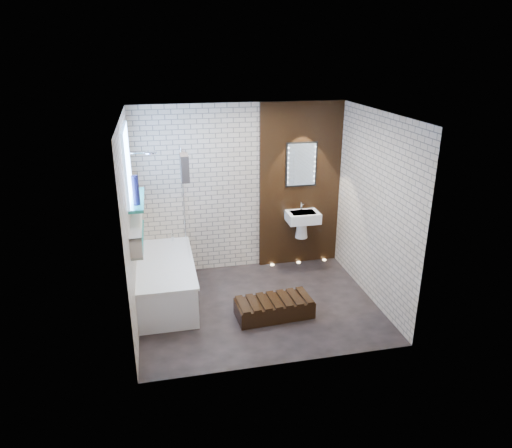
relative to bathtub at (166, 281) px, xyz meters
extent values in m
plane|color=black|center=(1.22, -0.45, -0.29)|extent=(3.20, 3.20, 0.00)
cube|color=#BCAB95|center=(1.22, 0.85, 1.01)|extent=(3.20, 0.04, 2.60)
cube|color=#BCAB95|center=(1.22, -1.75, 1.01)|extent=(3.20, 0.04, 2.60)
cube|color=#BCAB95|center=(-0.38, -0.45, 1.01)|extent=(0.04, 2.60, 2.60)
cube|color=#BCAB95|center=(2.82, -0.45, 1.01)|extent=(0.04, 2.60, 2.60)
plane|color=white|center=(1.22, -0.45, 2.31)|extent=(3.20, 3.20, 0.00)
cube|color=black|center=(2.17, 0.82, 1.01)|extent=(1.30, 0.06, 2.60)
cube|color=#7FADE0|center=(-0.36, -0.10, 1.71)|extent=(0.03, 1.00, 0.90)
cube|color=#217C70|center=(-0.29, -0.10, 1.24)|extent=(0.18, 1.00, 0.04)
cube|color=#217C70|center=(-0.31, -0.30, 0.79)|extent=(0.14, 1.30, 0.03)
cube|color=#B2A899|center=(-0.31, -0.30, 1.02)|extent=(0.14, 1.30, 0.03)
cube|color=#B2A899|center=(-0.31, -0.94, 0.91)|extent=(0.14, 0.03, 0.26)
cube|color=#B2A899|center=(-0.31, 0.33, 0.91)|extent=(0.14, 0.03, 0.26)
cube|color=white|center=(0.00, 0.00, -0.02)|extent=(0.75, 1.70, 0.55)
cube|color=white|center=(0.00, 0.00, 0.27)|extent=(0.79, 1.74, 0.03)
cylinder|color=silver|center=(0.15, 0.73, 0.35)|extent=(0.04, 0.04, 0.12)
cube|color=white|center=(0.35, 0.44, 0.99)|extent=(0.01, 0.78, 1.40)
cube|color=black|center=(0.35, 0.15, 1.56)|extent=(0.11, 0.27, 0.36)
cylinder|color=silver|center=(-0.08, 0.50, 1.71)|extent=(0.18, 0.18, 0.02)
cube|color=white|center=(2.17, 0.61, 0.56)|extent=(0.50, 0.36, 0.16)
cone|color=white|center=(2.17, 0.66, 0.34)|extent=(0.20, 0.20, 0.28)
cylinder|color=silver|center=(2.17, 0.71, 0.71)|extent=(0.03, 0.03, 0.14)
cube|color=black|center=(2.17, 0.78, 1.36)|extent=(0.50, 0.02, 0.70)
cube|color=silver|center=(2.17, 0.77, 1.36)|extent=(0.45, 0.01, 0.65)
cube|color=black|center=(1.37, -0.75, -0.18)|extent=(1.03, 0.51, 0.22)
cylinder|color=maroon|center=(-0.31, -0.77, 0.88)|extent=(0.06, 0.06, 0.14)
cylinder|color=#AA551A|center=(-0.31, -0.56, 0.87)|extent=(0.06, 0.06, 0.11)
cylinder|color=#131233|center=(-0.28, -0.37, 1.44)|extent=(0.09, 0.09, 0.36)
cylinder|color=#FFD899|center=(1.72, 0.75, -0.29)|extent=(0.06, 0.06, 0.01)
cylinder|color=#FFD899|center=(2.17, 0.75, -0.29)|extent=(0.06, 0.06, 0.01)
cylinder|color=#FFD899|center=(2.62, 0.75, -0.29)|extent=(0.06, 0.06, 0.01)
camera|label=1|loc=(-0.01, -6.00, 3.08)|focal=33.07mm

